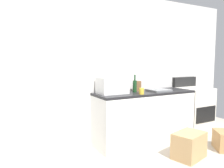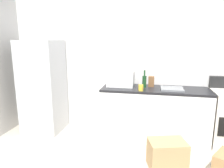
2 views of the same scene
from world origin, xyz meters
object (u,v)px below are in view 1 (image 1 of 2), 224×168
wine_bottle (135,86)px  knife_block (137,86)px  refrigerator (18,106)px  coffee_mug (142,91)px  microwave (112,85)px  cardboard_box_large (189,145)px  stove_oven (193,109)px

wine_bottle → knife_block: 0.15m
refrigerator → coffee_mug: (1.82, -0.17, 0.10)m
microwave → knife_block: size_ratio=2.56×
coffee_mug → cardboard_box_large: 1.07m
coffee_mug → microwave: bearing=141.7°
coffee_mug → cardboard_box_large: size_ratio=0.20×
stove_oven → coffee_mug: size_ratio=11.00×
microwave → knife_block: 0.54m
knife_block → cardboard_box_large: (0.25, -0.99, -0.80)m
stove_oven → wine_bottle: (-1.40, 0.03, 0.54)m
microwave → knife_block: bearing=5.5°
refrigerator → wine_bottle: 1.88m
stove_oven → microwave: microwave is taller
stove_oven → cardboard_box_large: bearing=-140.3°
microwave → cardboard_box_large: microwave is taller
knife_block → microwave: bearing=-174.5°
refrigerator → cardboard_box_large: bearing=-19.8°
coffee_mug → refrigerator: bearing=174.8°
wine_bottle → coffee_mug: size_ratio=3.00×
refrigerator → microwave: (1.45, 0.13, 0.18)m
refrigerator → stove_oven: (3.27, 0.06, -0.38)m
stove_oven → coffee_mug: (-1.45, -0.22, 0.48)m
knife_block → coffee_mug: bearing=-114.6°
stove_oven → knife_block: bearing=174.4°
refrigerator → knife_block: refrigerator is taller
stove_oven → knife_block: 1.39m
stove_oven → microwave: size_ratio=2.39×
cardboard_box_large → stove_oven: bearing=39.7°
microwave → knife_block: (0.54, 0.05, -0.05)m
coffee_mug → knife_block: 0.38m
stove_oven → refrigerator: bearing=-179.0°
microwave → cardboard_box_large: (0.79, -0.93, -0.84)m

